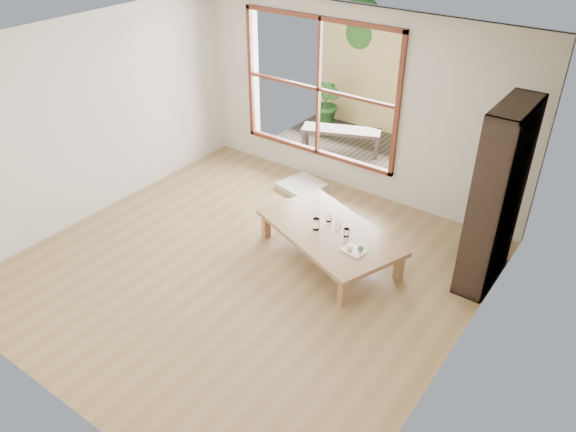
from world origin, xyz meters
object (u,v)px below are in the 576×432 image
bookshelf (497,198)px  food_tray (355,250)px  low_table (329,233)px  garden_bench (341,132)px

bookshelf → food_tray: (-1.18, -0.90, -0.65)m
low_table → food_tray: food_tray is taller
food_tray → bookshelf: bearing=46.2°
low_table → bookshelf: bookshelf is taller
food_tray → garden_bench: size_ratio=0.22×
low_table → bookshelf: 1.92m
bookshelf → garden_bench: size_ratio=1.60×
bookshelf → food_tray: 1.62m
low_table → bookshelf: size_ratio=0.95×
food_tray → low_table: bearing=164.4°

